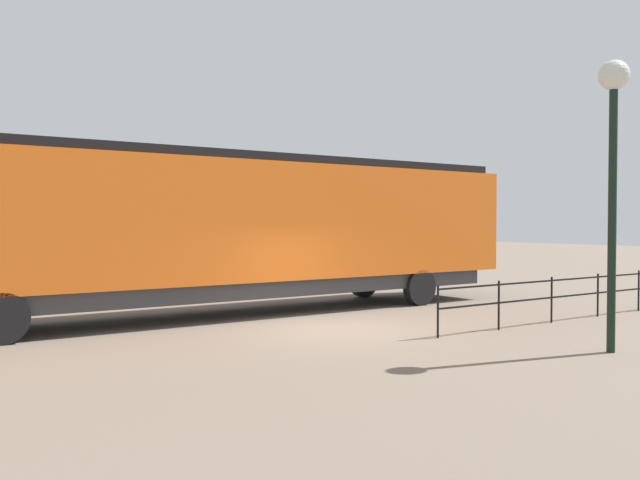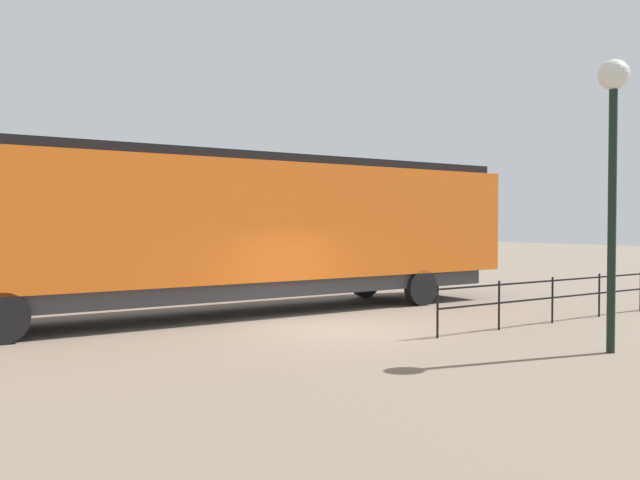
% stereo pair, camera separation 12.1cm
% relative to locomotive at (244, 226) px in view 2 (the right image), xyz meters
% --- Properties ---
extents(ground_plane, '(120.00, 120.00, 0.00)m').
position_rel_locomotive_xyz_m(ground_plane, '(3.72, 0.51, -2.46)').
color(ground_plane, '#756656').
extents(locomotive, '(3.11, 18.38, 4.41)m').
position_rel_locomotive_xyz_m(locomotive, '(0.00, 0.00, 0.00)').
color(locomotive, orange).
rests_on(locomotive, ground_plane).
extents(lamp_post, '(0.59, 0.59, 5.71)m').
position_rel_locomotive_xyz_m(lamp_post, '(9.04, 3.37, 1.84)').
color(lamp_post, black).
rests_on(lamp_post, ground_plane).
extents(platform_fence, '(0.05, 12.01, 1.17)m').
position_rel_locomotive_xyz_m(platform_fence, '(5.95, 7.68, -1.70)').
color(platform_fence, black).
rests_on(platform_fence, ground_plane).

